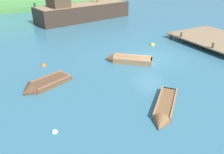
{
  "coord_description": "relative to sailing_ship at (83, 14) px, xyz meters",
  "views": [
    {
      "loc": [
        -11.14,
        -13.4,
        6.96
      ],
      "look_at": [
        -4.67,
        -1.73,
        0.11
      ],
      "focal_mm": 35.39,
      "sensor_mm": 36.0,
      "label": 1
    }
  ],
  "objects": [
    {
      "name": "rowboat_outer_left",
      "position": [
        -9.59,
        -16.55,
        -0.73
      ],
      "size": [
        3.44,
        2.19,
        1.15
      ],
      "rotation": [
        0.0,
        0.0,
        3.48
      ],
      "color": "brown",
      "rests_on": "ground"
    },
    {
      "name": "buoy_white",
      "position": [
        -10.12,
        -21.07,
        -0.83
      ],
      "size": [
        0.29,
        0.29,
        0.29
      ],
      "primitive_type": "sphere",
      "color": "white",
      "rests_on": "ground"
    },
    {
      "name": "sailing_ship",
      "position": [
        0.0,
        0.0,
        0.0
      ],
      "size": [
        15.87,
        5.93,
        13.11
      ],
      "rotation": [
        0.0,
        0.0,
        0.15
      ],
      "color": "#38281E",
      "rests_on": "ground"
    },
    {
      "name": "dock",
      "position": [
        7.45,
        -15.91,
        -0.38
      ],
      "size": [
        6.16,
        7.42,
        1.58
      ],
      "color": "#937551",
      "rests_on": "ground"
    },
    {
      "name": "buoy_orange",
      "position": [
        -8.74,
        -13.26,
        -0.83
      ],
      "size": [
        0.37,
        0.37,
        0.37
      ],
      "primitive_type": "sphere",
      "color": "orange",
      "rests_on": "ground"
    },
    {
      "name": "buoy_yellow",
      "position": [
        1.61,
        -13.44,
        -0.83
      ],
      "size": [
        0.44,
        0.44,
        0.44
      ],
      "primitive_type": "sphere",
      "color": "yellow",
      "rests_on": "ground"
    },
    {
      "name": "shore_hill",
      "position": [
        -8.59,
        19.48,
        -0.83
      ],
      "size": [
        50.2,
        20.89,
        11.85
      ],
      "primitive_type": "ellipsoid",
      "color": "#477F3D",
      "rests_on": "ground"
    },
    {
      "name": "rowboat_outer_right",
      "position": [
        -4.57,
        -22.26,
        -0.75
      ],
      "size": [
        3.49,
        3.16,
        0.86
      ],
      "rotation": [
        0.0,
        0.0,
        3.85
      ],
      "color": "brown",
      "rests_on": "ground"
    },
    {
      "name": "rowboat_near_dock",
      "position": [
        -2.8,
        -15.63,
        -0.69
      ],
      "size": [
        3.52,
        3.29,
        1.05
      ],
      "rotation": [
        0.0,
        0.0,
        2.42
      ],
      "color": "#9E7047",
      "rests_on": "ground"
    },
    {
      "name": "ground_plane",
      "position": [
        -0.5,
        -15.91,
        -0.83
      ],
      "size": [
        120.0,
        120.0,
        0.0
      ],
      "primitive_type": "plane",
      "color": "teal"
    }
  ]
}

